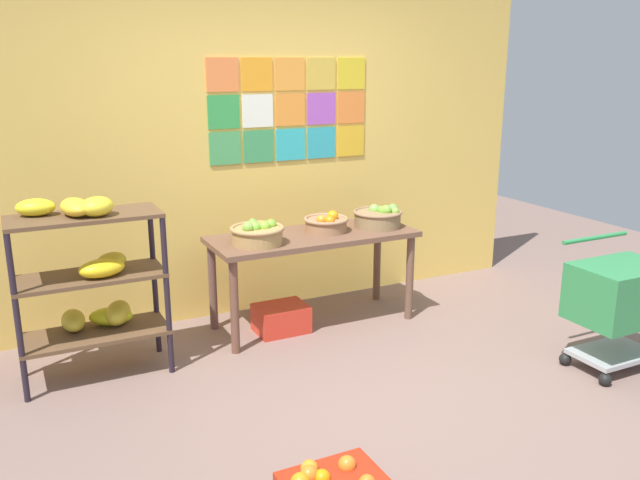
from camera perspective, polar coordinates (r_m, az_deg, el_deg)
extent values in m
plane|color=#7C6159|center=(4.05, 6.03, -13.71)|extent=(9.61, 9.61, 0.00)
cube|color=#E7BC55|center=(5.21, -4.48, 8.90)|extent=(4.63, 0.06, 2.77)
cube|color=orange|center=(5.02, -8.42, 13.93)|extent=(0.25, 0.01, 0.25)
cube|color=orange|center=(5.12, -5.47, 14.04)|extent=(0.25, 0.01, 0.25)
cube|color=orange|center=(5.22, -2.62, 14.11)|extent=(0.25, 0.01, 0.25)
cube|color=gold|center=(5.33, 0.11, 14.15)|extent=(0.25, 0.01, 0.25)
cube|color=yellow|center=(5.46, 2.72, 14.16)|extent=(0.25, 0.01, 0.25)
cube|color=green|center=(5.04, -8.30, 10.86)|extent=(0.25, 0.01, 0.25)
cube|color=white|center=(5.13, -5.39, 11.03)|extent=(0.25, 0.01, 0.25)
cube|color=orange|center=(5.23, -2.59, 11.16)|extent=(0.25, 0.01, 0.25)
cube|color=#A54FBF|center=(5.34, 0.10, 11.26)|extent=(0.25, 0.01, 0.25)
cube|color=orange|center=(5.47, 2.68, 11.33)|extent=(0.25, 0.01, 0.25)
cube|color=#459F57|center=(5.06, -8.19, 7.82)|extent=(0.25, 0.01, 0.25)
cube|color=#3A9656|center=(5.15, -5.32, 8.04)|extent=(0.25, 0.01, 0.25)
cube|color=#2DB2BB|center=(5.26, -2.55, 8.23)|extent=(0.25, 0.01, 0.25)
cube|color=#2DA5B4|center=(5.37, 0.10, 8.39)|extent=(0.25, 0.01, 0.25)
cube|color=gold|center=(5.49, 2.65, 8.53)|extent=(0.25, 0.01, 0.25)
cylinder|color=black|center=(4.19, -24.65, -6.15)|extent=(0.04, 0.04, 1.06)
cylinder|color=black|center=(4.28, -13.04, -4.66)|extent=(0.04, 0.04, 1.06)
cylinder|color=black|center=(4.52, -24.85, -4.63)|extent=(0.04, 0.04, 1.06)
cylinder|color=black|center=(4.61, -14.09, -3.29)|extent=(0.04, 0.04, 1.06)
cube|color=brown|center=(4.46, -18.83, -7.66)|extent=(0.90, 0.39, 0.03)
ellipsoid|color=gold|center=(4.51, -20.50, -6.52)|extent=(0.15, 0.26, 0.13)
ellipsoid|color=yellow|center=(4.52, -17.01, -6.02)|extent=(0.24, 0.31, 0.15)
ellipsoid|color=yellow|center=(4.52, -17.59, -6.30)|extent=(0.31, 0.24, 0.11)
cube|color=brown|center=(4.33, -19.26, -3.00)|extent=(0.90, 0.39, 0.02)
ellipsoid|color=yellow|center=(4.25, -18.30, -2.32)|extent=(0.30, 0.21, 0.11)
ellipsoid|color=gold|center=(4.37, -17.56, -1.78)|extent=(0.27, 0.27, 0.11)
cube|color=brown|center=(4.24, -19.70, 1.91)|extent=(0.90, 0.39, 0.02)
ellipsoid|color=yellow|center=(4.29, -23.33, 2.60)|extent=(0.26, 0.21, 0.10)
ellipsoid|color=yellow|center=(4.15, -18.68, 2.76)|extent=(0.27, 0.26, 0.12)
ellipsoid|color=yellow|center=(4.21, -20.36, 2.68)|extent=(0.20, 0.31, 0.11)
cube|color=brown|center=(4.91, -0.61, 0.30)|extent=(1.54, 0.61, 0.04)
cylinder|color=brown|center=(4.55, -7.39, -5.76)|extent=(0.06, 0.06, 0.67)
cylinder|color=brown|center=(5.16, 7.74, -3.23)|extent=(0.06, 0.06, 0.67)
cylinder|color=brown|center=(4.99, -9.24, -3.94)|extent=(0.06, 0.06, 0.67)
cylinder|color=brown|center=(5.54, 4.94, -1.83)|extent=(0.06, 0.06, 0.67)
cylinder|color=#AB854E|center=(4.64, -5.42, 0.33)|extent=(0.35, 0.35, 0.11)
torus|color=#A78050|center=(4.63, -5.44, 1.00)|extent=(0.38, 0.38, 0.03)
sphere|color=#7BC241|center=(4.61, -5.67, 1.10)|extent=(0.08, 0.08, 0.08)
sphere|color=#7DB833|center=(4.64, -4.81, 1.16)|extent=(0.09, 0.09, 0.09)
sphere|color=#74AF34|center=(4.69, -4.25, 1.34)|extent=(0.08, 0.08, 0.08)
sphere|color=#6CAD3F|center=(4.69, -5.82, 1.41)|extent=(0.07, 0.07, 0.07)
sphere|color=#7BB942|center=(4.58, -6.23, 1.10)|extent=(0.08, 0.08, 0.08)
cylinder|color=#9B6E4C|center=(4.97, 0.53, 1.28)|extent=(0.31, 0.31, 0.09)
torus|color=#9D7452|center=(4.96, 0.53, 1.80)|extent=(0.34, 0.34, 0.03)
sphere|color=orange|center=(4.98, 1.09, 2.09)|extent=(0.08, 0.08, 0.08)
sphere|color=orange|center=(4.86, 0.85, 1.66)|extent=(0.08, 0.08, 0.08)
sphere|color=orange|center=(4.88, 0.11, 1.74)|extent=(0.07, 0.07, 0.07)
cylinder|color=olive|center=(5.13, 4.98, 1.78)|extent=(0.36, 0.36, 0.12)
torus|color=#8C6A4B|center=(5.11, 4.99, 2.41)|extent=(0.38, 0.38, 0.02)
sphere|color=#79B64B|center=(5.17, 4.71, 2.64)|extent=(0.08, 0.08, 0.08)
sphere|color=#6EB54A|center=(5.15, 6.30, 2.70)|extent=(0.08, 0.08, 0.08)
sphere|color=#76BD36|center=(5.12, 5.50, 2.53)|extent=(0.08, 0.08, 0.08)
sphere|color=#6AC247|center=(5.13, 5.34, 2.56)|extent=(0.07, 0.07, 0.07)
sphere|color=#7FAB41|center=(5.13, 6.49, 2.46)|extent=(0.07, 0.07, 0.07)
sphere|color=#74B63B|center=(5.11, 5.75, 2.58)|extent=(0.08, 0.08, 0.08)
cube|color=red|center=(4.96, -3.38, -6.75)|extent=(0.38, 0.29, 0.20)
sphere|color=orange|center=(3.09, 0.17, -19.84)|extent=(0.08, 0.08, 0.08)
sphere|color=orange|center=(3.09, -0.94, -19.57)|extent=(0.08, 0.08, 0.08)
sphere|color=orange|center=(3.14, -0.91, -19.12)|extent=(0.08, 0.08, 0.08)
sphere|color=orange|center=(3.16, 2.36, -18.79)|extent=(0.08, 0.08, 0.08)
sphere|color=black|center=(4.55, 23.36, -10.98)|extent=(0.08, 0.08, 0.08)
sphere|color=black|center=(4.74, 20.38, -9.60)|extent=(0.08, 0.08, 0.08)
sphere|color=black|center=(5.10, 24.29, -8.27)|extent=(0.08, 0.08, 0.08)
cube|color=#A5A8AD|center=(4.80, 23.93, -8.89)|extent=(0.52, 0.34, 0.03)
cube|color=#2E8448|center=(4.65, 24.48, -4.13)|extent=(0.60, 0.42, 0.37)
cylinder|color=#2E8448|center=(4.72, 22.64, 0.17)|extent=(0.57, 0.03, 0.03)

